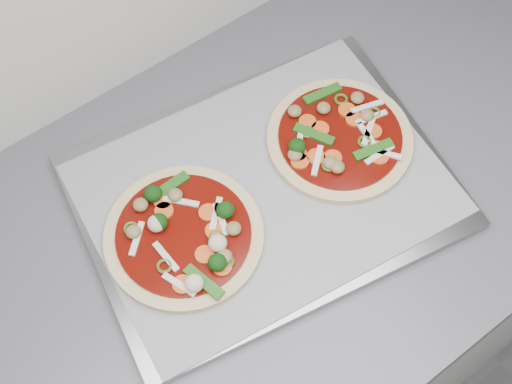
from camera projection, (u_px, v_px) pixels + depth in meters
countertop at (143, 299)px, 0.92m from camera, size 3.60×0.60×0.04m
baking_tray at (264, 192)px, 0.96m from camera, size 0.54×0.44×0.02m
parchment at (264, 188)px, 0.96m from camera, size 0.50×0.40×0.00m
pizza_left at (185, 235)px, 0.91m from camera, size 0.28×0.28×0.03m
pizza_right at (339, 138)px, 0.98m from camera, size 0.26×0.26×0.03m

